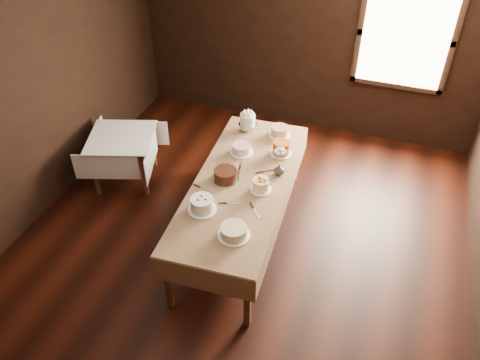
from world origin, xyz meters
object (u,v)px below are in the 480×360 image
(cake_chocolate, at_px, (225,175))
(cake_cream, at_px, (234,232))
(side_table, at_px, (122,142))
(cake_server_e, at_px, (206,190))
(cake_server_c, at_px, (241,166))
(cake_server_d, at_px, (270,171))
(cake_flowers, at_px, (261,185))
(cake_swirl, at_px, (202,205))
(cake_speckled, at_px, (279,132))
(cake_meringue, at_px, (248,123))
(cake_lattice, at_px, (242,150))
(cake_server_a, at_px, (234,203))
(display_table, at_px, (241,186))
(cake_server_b, at_px, (256,213))
(flower_vase, at_px, (279,170))
(cake_caramel, at_px, (281,148))

(cake_chocolate, height_order, cake_cream, cake_chocolate)
(side_table, bearing_deg, cake_server_e, -26.10)
(cake_server_c, relative_size, cake_server_d, 1.00)
(cake_flowers, height_order, cake_swirl, cake_swirl)
(cake_speckled, bearing_deg, cake_meringue, -176.91)
(side_table, relative_size, cake_flowers, 4.46)
(cake_swirl, bearing_deg, cake_lattice, 87.79)
(cake_lattice, distance_m, cake_chocolate, 0.52)
(cake_server_e, bearing_deg, cake_server_d, 61.27)
(cake_server_a, relative_size, cake_server_c, 1.00)
(display_table, distance_m, cake_lattice, 0.55)
(display_table, relative_size, cake_server_b, 10.88)
(cake_flowers, bearing_deg, cake_server_e, -159.61)
(cake_lattice, relative_size, cake_server_d, 1.12)
(display_table, relative_size, cake_server_c, 10.88)
(cake_swirl, xyz_separation_m, cake_cream, (0.43, -0.23, -0.02))
(cake_cream, distance_m, flower_vase, 1.08)
(cake_flowers, bearing_deg, cake_server_a, -122.64)
(cake_speckled, distance_m, cake_server_c, 0.78)
(cake_server_b, bearing_deg, cake_speckled, 145.75)
(side_table, distance_m, cake_lattice, 1.63)
(cake_speckled, distance_m, cake_flowers, 1.08)
(cake_meringue, distance_m, cake_server_b, 1.53)
(cake_caramel, distance_m, cake_server_e, 1.08)
(cake_speckled, relative_size, cake_server_a, 1.20)
(cake_server_b, distance_m, cake_server_d, 0.72)
(flower_vase, bearing_deg, cake_server_b, -92.90)
(cake_server_b, xyz_separation_m, flower_vase, (0.03, 0.69, 0.06))
(cake_chocolate, height_order, cake_flowers, cake_flowers)
(cake_server_e, bearing_deg, cake_lattice, 96.01)
(cake_server_b, bearing_deg, cake_cream, -56.69)
(cake_speckled, xyz_separation_m, cake_chocolate, (-0.31, -1.03, -0.00))
(side_table, relative_size, cake_speckled, 3.57)
(side_table, relative_size, cake_server_a, 4.28)
(cake_server_e, bearing_deg, cake_flowers, 35.96)
(cake_caramel, relative_size, cake_server_d, 1.09)
(cake_chocolate, bearing_deg, cake_lattice, 89.94)
(cake_server_d, distance_m, flower_vase, 0.13)
(cake_cream, bearing_deg, cake_server_e, 134.30)
(side_table, bearing_deg, cake_swirl, -33.08)
(cake_server_d, bearing_deg, display_table, -164.73)
(cake_lattice, relative_size, flower_vase, 2.13)
(display_table, bearing_deg, cake_server_b, -53.48)
(cake_swirl, bearing_deg, side_table, 146.92)
(cake_server_e, distance_m, flower_vase, 0.85)
(cake_flowers, distance_m, flower_vase, 0.35)
(cake_flowers, distance_m, cake_server_c, 0.48)
(cake_caramel, relative_size, cake_server_c, 1.09)
(cake_server_c, bearing_deg, cake_caramel, -54.26)
(cake_swirl, relative_size, cake_server_e, 1.36)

